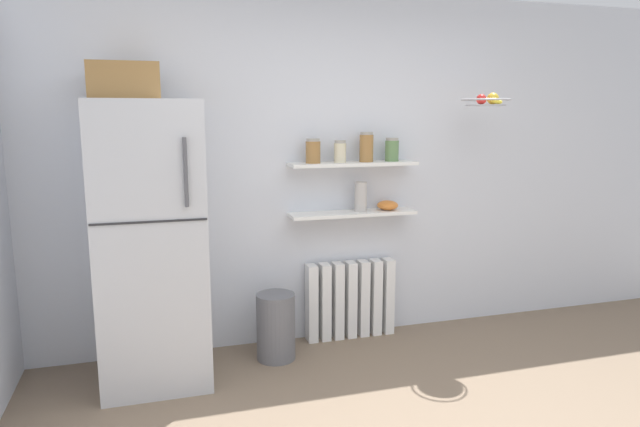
# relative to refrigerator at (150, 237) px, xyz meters

# --- Properties ---
(back_wall) EXTENTS (7.04, 0.10, 2.60)m
(back_wall) POSITION_rel_refrigerator_xyz_m (1.33, 0.40, 0.35)
(back_wall) COLOR silver
(back_wall) RESTS_ON ground_plane
(refrigerator) EXTENTS (0.66, 0.74, 2.02)m
(refrigerator) POSITION_rel_refrigerator_xyz_m (0.00, 0.00, 0.00)
(refrigerator) COLOR #B7BABF
(refrigerator) RESTS_ON ground_plane
(radiator) EXTENTS (0.70, 0.12, 0.60)m
(radiator) POSITION_rel_refrigerator_xyz_m (1.46, 0.27, -0.65)
(radiator) COLOR white
(radiator) RESTS_ON ground_plane
(wall_shelf_lower) EXTENTS (0.96, 0.22, 0.02)m
(wall_shelf_lower) POSITION_rel_refrigerator_xyz_m (1.46, 0.24, 0.03)
(wall_shelf_lower) COLOR white
(wall_shelf_upper) EXTENTS (0.96, 0.22, 0.02)m
(wall_shelf_upper) POSITION_rel_refrigerator_xyz_m (1.46, 0.24, 0.41)
(wall_shelf_upper) COLOR white
(storage_jar_0) EXTENTS (0.11, 0.11, 0.18)m
(storage_jar_0) POSITION_rel_refrigerator_xyz_m (1.15, 0.24, 0.51)
(storage_jar_0) COLOR olive
(storage_jar_0) RESTS_ON wall_shelf_upper
(storage_jar_1) EXTENTS (0.09, 0.09, 0.16)m
(storage_jar_1) POSITION_rel_refrigerator_xyz_m (1.36, 0.24, 0.50)
(storage_jar_1) COLOR beige
(storage_jar_1) RESTS_ON wall_shelf_upper
(storage_jar_2) EXTENTS (0.10, 0.10, 0.22)m
(storage_jar_2) POSITION_rel_refrigerator_xyz_m (1.56, 0.24, 0.53)
(storage_jar_2) COLOR olive
(storage_jar_2) RESTS_ON wall_shelf_upper
(storage_jar_3) EXTENTS (0.10, 0.10, 0.17)m
(storage_jar_3) POSITION_rel_refrigerator_xyz_m (1.77, 0.24, 0.50)
(storage_jar_3) COLOR #5B7F4C
(storage_jar_3) RESTS_ON wall_shelf_upper
(vase) EXTENTS (0.09, 0.09, 0.22)m
(vase) POSITION_rel_refrigerator_xyz_m (1.52, 0.24, 0.16)
(vase) COLOR #B2ADA8
(vase) RESTS_ON wall_shelf_lower
(shelf_bowl) EXTENTS (0.16, 0.16, 0.07)m
(shelf_bowl) POSITION_rel_refrigerator_xyz_m (1.74, 0.24, 0.08)
(shelf_bowl) COLOR orange
(shelf_bowl) RESTS_ON wall_shelf_lower
(trash_bin) EXTENTS (0.27, 0.27, 0.48)m
(trash_bin) POSITION_rel_refrigerator_xyz_m (0.82, 0.04, -0.71)
(trash_bin) COLOR slate
(trash_bin) RESTS_ON ground_plane
(hanging_fruit_basket) EXTENTS (0.35, 0.35, 0.10)m
(hanging_fruit_basket) POSITION_rel_refrigerator_xyz_m (2.39, -0.02, 0.86)
(hanging_fruit_basket) COLOR #B2B2B7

